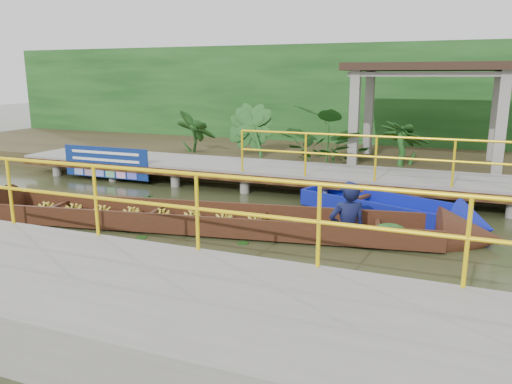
% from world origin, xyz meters
% --- Properties ---
extents(ground, '(80.00, 80.00, 0.00)m').
position_xyz_m(ground, '(0.00, 0.00, 0.00)').
color(ground, '#2C3319').
rests_on(ground, ground).
extents(land_strip, '(30.00, 8.00, 0.45)m').
position_xyz_m(land_strip, '(0.00, 7.50, 0.23)').
color(land_strip, '#2E2817').
rests_on(land_strip, ground).
extents(far_dock, '(16.00, 2.06, 1.66)m').
position_xyz_m(far_dock, '(0.02, 3.43, 0.48)').
color(far_dock, gray).
rests_on(far_dock, ground).
extents(near_dock, '(18.00, 2.40, 1.73)m').
position_xyz_m(near_dock, '(1.00, -4.20, 0.30)').
color(near_dock, gray).
rests_on(near_dock, ground).
extents(pavilion, '(4.40, 3.00, 3.00)m').
position_xyz_m(pavilion, '(3.00, 6.30, 2.82)').
color(pavilion, gray).
rests_on(pavilion, ground).
extents(foliage_backdrop, '(30.00, 0.80, 4.00)m').
position_xyz_m(foliage_backdrop, '(0.00, 10.00, 2.00)').
color(foliage_backdrop, '#133912').
rests_on(foliage_backdrop, ground).
extents(vendor_boat, '(10.69, 2.81, 2.36)m').
position_xyz_m(vendor_boat, '(-0.21, -0.29, 0.27)').
color(vendor_boat, '#351B0E').
rests_on(vendor_boat, ground).
extents(moored_blue_boat, '(4.03, 2.30, 0.94)m').
position_xyz_m(moored_blue_boat, '(3.36, 1.43, 0.17)').
color(moored_blue_boat, '#0D1794').
rests_on(moored_blue_boat, ground).
extents(blue_banner, '(2.72, 0.04, 0.85)m').
position_xyz_m(blue_banner, '(-5.05, 2.48, 0.56)').
color(blue_banner, navy).
rests_on(blue_banner, ground).
extents(tropical_plants, '(14.02, 1.02, 1.27)m').
position_xyz_m(tropical_plants, '(2.25, 5.30, 1.09)').
color(tropical_plants, '#133912').
rests_on(tropical_plants, ground).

